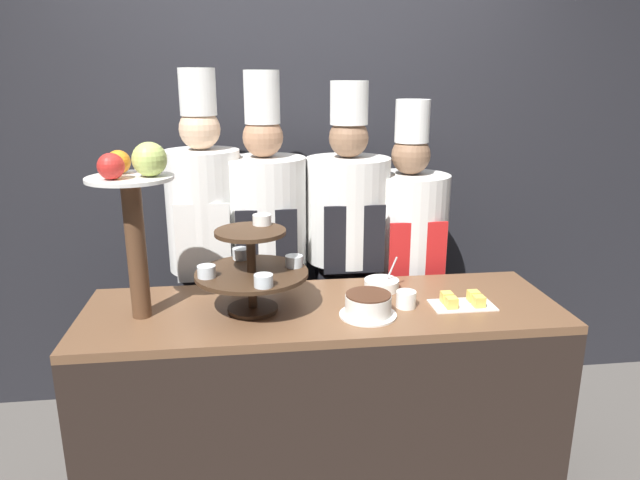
# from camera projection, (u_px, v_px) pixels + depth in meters

# --- Properties ---
(wall_back) EXTENTS (10.00, 0.06, 2.80)m
(wall_back) POSITION_uv_depth(u_px,v_px,m) (300.00, 150.00, 3.08)
(wall_back) COLOR #232328
(wall_back) RESTS_ON ground_plane
(buffet_counter) EXTENTS (1.91, 0.62, 0.89)m
(buffet_counter) POSITION_uv_depth(u_px,v_px,m) (323.00, 403.00, 2.42)
(buffet_counter) COLOR black
(buffet_counter) RESTS_ON ground_plane
(tiered_stand) EXTENTS (0.44, 0.44, 0.37)m
(tiered_stand) POSITION_uv_depth(u_px,v_px,m) (252.00, 267.00, 2.21)
(tiered_stand) COLOR #3D2819
(tiered_stand) RESTS_ON buffet_counter
(fruit_pedestal) EXTENTS (0.31, 0.31, 0.67)m
(fruit_pedestal) POSITION_uv_depth(u_px,v_px,m) (134.00, 198.00, 2.08)
(fruit_pedestal) COLOR brown
(fruit_pedestal) RESTS_ON buffet_counter
(cake_round) EXTENTS (0.22, 0.22, 0.09)m
(cake_round) POSITION_uv_depth(u_px,v_px,m) (368.00, 305.00, 2.20)
(cake_round) COLOR white
(cake_round) RESTS_ON buffet_counter
(cup_white) EXTENTS (0.08, 0.08, 0.07)m
(cup_white) POSITION_uv_depth(u_px,v_px,m) (406.00, 299.00, 2.28)
(cup_white) COLOR white
(cup_white) RESTS_ON buffet_counter
(cake_square_tray) EXTENTS (0.25, 0.14, 0.05)m
(cake_square_tray) POSITION_uv_depth(u_px,v_px,m) (462.00, 302.00, 2.30)
(cake_square_tray) COLOR white
(cake_square_tray) RESTS_ON buffet_counter
(serving_bowl_far) EXTENTS (0.15, 0.15, 0.15)m
(serving_bowl_far) POSITION_uv_depth(u_px,v_px,m) (382.00, 284.00, 2.48)
(serving_bowl_far) COLOR white
(serving_bowl_far) RESTS_ON buffet_counter
(chef_left) EXTENTS (0.35, 0.35, 1.82)m
(chef_left) POSITION_uv_depth(u_px,v_px,m) (206.00, 243.00, 2.76)
(chef_left) COLOR #28282D
(chef_left) RESTS_ON ground_plane
(chef_center_left) EXTENTS (0.40, 0.40, 1.81)m
(chef_center_left) POSITION_uv_depth(u_px,v_px,m) (266.00, 247.00, 2.81)
(chef_center_left) COLOR #28282D
(chef_center_left) RESTS_ON ground_plane
(chef_center_right) EXTENTS (0.41, 0.41, 1.77)m
(chef_center_right) POSITION_uv_depth(u_px,v_px,m) (347.00, 246.00, 2.86)
(chef_center_right) COLOR black
(chef_center_right) RESTS_ON ground_plane
(chef_right) EXTENTS (0.40, 0.40, 1.68)m
(chef_right) POSITION_uv_depth(u_px,v_px,m) (407.00, 255.00, 2.91)
(chef_right) COLOR #28282D
(chef_right) RESTS_ON ground_plane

